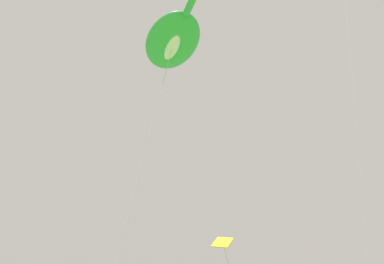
# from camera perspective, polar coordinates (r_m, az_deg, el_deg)

# --- Properties ---
(big_show_kite) EXTENTS (6.42, 7.52, 15.60)m
(big_show_kite) POSITION_cam_1_polar(r_m,az_deg,el_deg) (18.37, -2.61, 13.33)
(big_show_kite) COLOR green
(big_show_kite) RESTS_ON ground
(small_kite_delta_white) EXTENTS (0.78, 1.68, 6.42)m
(small_kite_delta_white) POSITION_cam_1_polar(r_m,az_deg,el_deg) (14.18, 4.73, -16.64)
(small_kite_delta_white) COLOR yellow
(small_kite_delta_white) RESTS_ON ground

